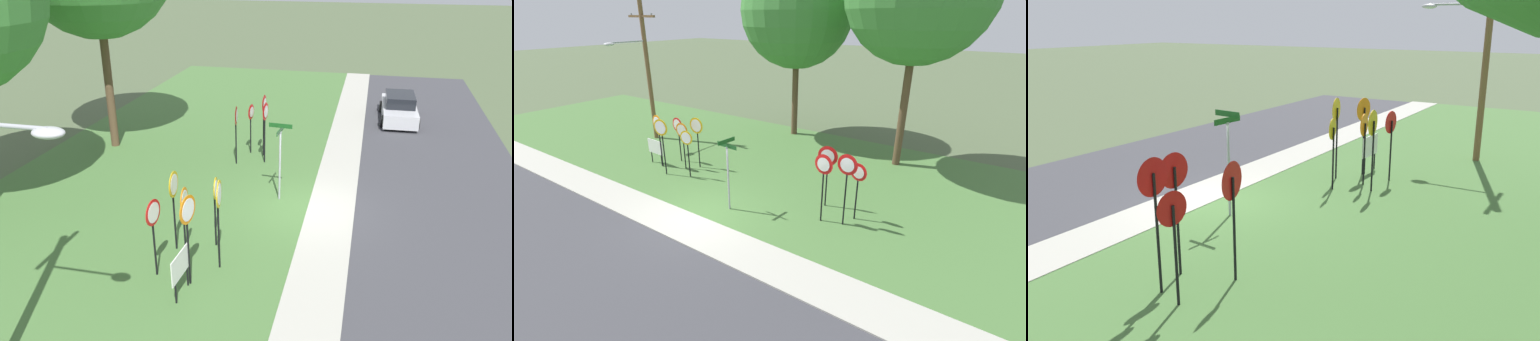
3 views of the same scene
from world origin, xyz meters
TOP-DOWN VIEW (x-y plane):
  - ground_plane at (0.00, 0.00)m, footprint 160.00×160.00m
  - road_asphalt at (0.00, -4.80)m, footprint 44.00×6.40m
  - sidewalk_strip at (0.00, -0.80)m, footprint 44.00×1.60m
  - grass_median at (0.00, 6.00)m, footprint 44.00×12.00m
  - stop_sign_near_left at (-3.89, 2.95)m, footprint 0.70×0.11m
  - stop_sign_near_right at (-2.94, 2.35)m, footprint 0.65×0.13m
  - stop_sign_far_left at (-4.96, 2.45)m, footprint 0.76×0.15m
  - stop_sign_far_center at (-3.40, 3.44)m, footprint 0.77×0.11m
  - stop_sign_far_right at (-4.06, 1.90)m, footprint 0.75×0.13m
  - stop_sign_center_tall at (-4.77, 3.48)m, footprint 0.72×0.12m
  - yield_sign_near_left at (4.82, 3.12)m, footprint 0.65×0.13m
  - yield_sign_near_right at (3.87, 2.30)m, footprint 0.73×0.12m
  - yield_sign_far_left at (4.64, 2.51)m, footprint 0.74×0.11m
  - yield_sign_far_right at (3.47, 3.41)m, footprint 0.77×0.13m
  - street_name_post at (0.57, 1.09)m, footprint 0.96×0.81m
  - notice_board at (-5.45, 2.52)m, footprint 1.10×0.08m
  - parked_sedan_distant at (11.34, -3.31)m, footprint 4.52×1.98m

SIDE VIEW (x-z plane):
  - ground_plane at x=0.00m, z-range 0.00..0.00m
  - road_asphalt at x=0.00m, z-range 0.00..0.01m
  - grass_median at x=0.00m, z-range 0.00..0.04m
  - sidewalk_strip at x=0.00m, z-range 0.00..0.06m
  - parked_sedan_distant at x=11.34m, z-range -0.05..1.34m
  - notice_board at x=-5.45m, z-range 0.25..1.50m
  - stop_sign_near_right at x=-2.94m, z-range 0.52..2.74m
  - yield_sign_near_left at x=4.82m, z-range 0.56..2.76m
  - stop_sign_near_left at x=-3.89m, z-range 0.55..2.82m
  - stop_sign_center_tall at x=-4.77m, z-range 0.55..2.83m
  - street_name_post at x=0.57m, z-range 0.32..3.15m
  - stop_sign_far_center at x=-3.40m, z-range 0.62..3.12m
  - yield_sign_far_right at x=3.47m, z-range 0.65..3.13m
  - stop_sign_far_left at x=-4.96m, z-range 0.64..3.24m
  - yield_sign_near_right at x=3.87m, z-range 0.68..3.26m
  - stop_sign_far_right at x=-4.06m, z-range 0.66..3.32m
  - yield_sign_far_left at x=4.64m, z-range 0.71..3.39m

